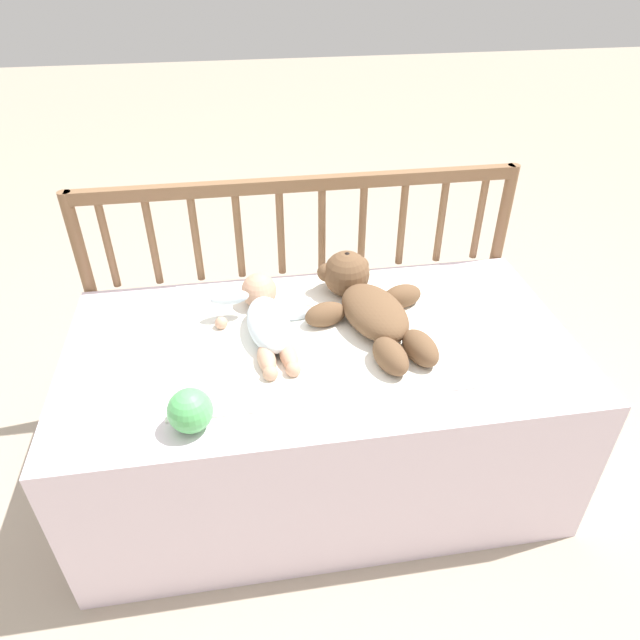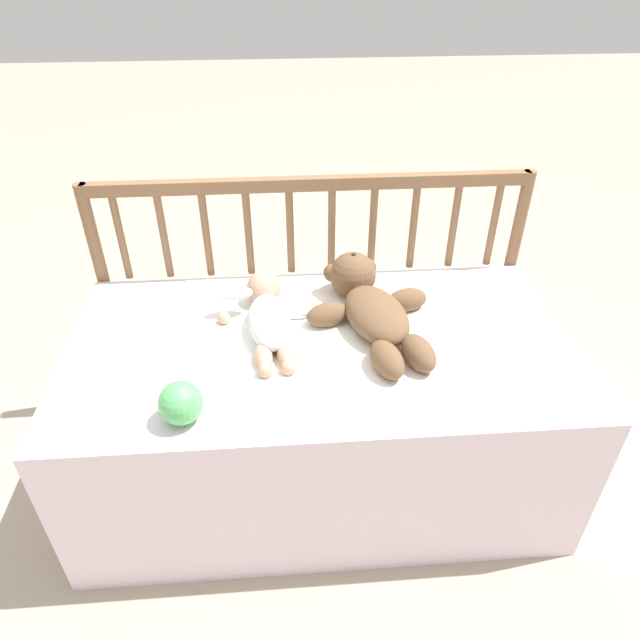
# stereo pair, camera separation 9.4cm
# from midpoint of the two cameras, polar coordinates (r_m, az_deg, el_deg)

# --- Properties ---
(ground_plane) EXTENTS (12.00, 12.00, 0.00)m
(ground_plane) POSITION_cam_midpoint_polar(r_m,az_deg,el_deg) (1.80, 1.58, -14.60)
(ground_plane) COLOR tan
(crib_mattress) EXTENTS (1.29, 0.68, 0.49)m
(crib_mattress) POSITION_cam_midpoint_polar(r_m,az_deg,el_deg) (1.62, 1.72, -9.08)
(crib_mattress) COLOR silver
(crib_mattress) RESTS_ON ground_plane
(crib_rail) EXTENTS (1.29, 0.04, 0.78)m
(crib_rail) POSITION_cam_midpoint_polar(r_m,az_deg,el_deg) (1.72, 0.69, 7.29)
(crib_rail) COLOR brown
(crib_rail) RESTS_ON ground_plane
(blanket) EXTENTS (0.80, 0.55, 0.01)m
(blanket) POSITION_cam_midpoint_polar(r_m,az_deg,el_deg) (1.49, 2.65, -1.08)
(blanket) COLOR white
(blanket) RESTS_ON crib_mattress
(teddy_bear) EXTENTS (0.35, 0.48, 0.13)m
(teddy_bear) POSITION_cam_midpoint_polar(r_m,az_deg,el_deg) (1.51, 6.89, 1.39)
(teddy_bear) COLOR brown
(teddy_bear) RESTS_ON crib_mattress
(baby) EXTENTS (0.28, 0.38, 0.10)m
(baby) POSITION_cam_midpoint_polar(r_m,az_deg,el_deg) (1.48, -3.36, 0.41)
(baby) COLOR white
(baby) RESTS_ON crib_mattress
(toy_ball) EXTENTS (0.10, 0.10, 0.10)m
(toy_ball) POSITION_cam_midpoint_polar(r_m,az_deg,el_deg) (1.24, -11.63, -8.18)
(toy_ball) COLOR #59BF66
(toy_ball) RESTS_ON crib_mattress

